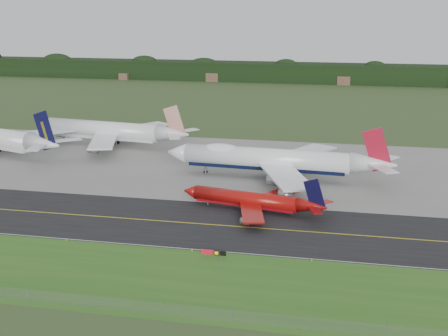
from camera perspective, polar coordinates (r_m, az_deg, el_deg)
ground at (r=150.26m, az=-2.39°, el=-4.57°), size 600.00×600.00×0.00m
grass_verge at (r=119.14m, az=-6.61°, el=-10.01°), size 400.00×30.00×0.01m
taxiway at (r=146.61m, az=-2.78°, el=-5.07°), size 400.00×32.00×0.02m
apron at (r=197.94m, az=1.24°, el=0.22°), size 400.00×78.00×0.01m
taxiway_centreline at (r=146.61m, az=-2.78°, el=-5.07°), size 400.00×0.40×0.00m
taxiway_edge_line at (r=132.67m, az=-4.48°, el=-7.28°), size 400.00×0.25×0.00m
perimeter_fence at (r=107.69m, az=-8.85°, el=-12.28°), size 320.00×0.10×320.00m
horizon_treeline at (r=414.94m, az=7.05°, el=8.55°), size 700.00×25.00×12.00m
jet_ba_747 at (r=182.15m, az=4.61°, el=0.77°), size 67.74×56.01×17.03m
jet_red_737 at (r=154.18m, az=2.69°, el=-2.96°), size 37.57×30.18×10.20m
jet_star_tail at (r=228.26m, az=-10.33°, el=3.35°), size 61.71×51.19×16.28m
taxiway_sign at (r=126.75m, az=-0.98°, el=-7.74°), size 5.21×0.39×1.73m
edge_marker_left at (r=140.18m, az=-14.22°, el=-6.38°), size 0.16×0.16×0.50m
edge_marker_center at (r=130.70m, az=-2.94°, el=-7.50°), size 0.16×0.16×0.50m
edge_marker_right at (r=127.03m, az=8.01°, el=-8.31°), size 0.16×0.16×0.50m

